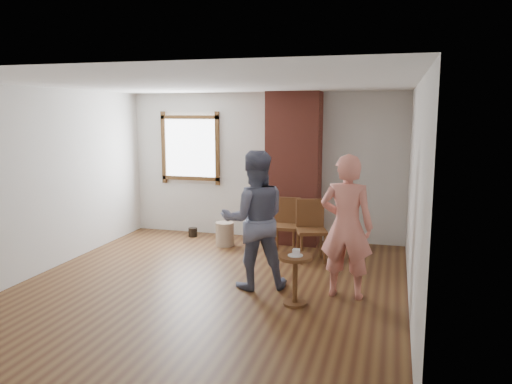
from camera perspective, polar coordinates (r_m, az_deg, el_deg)
ground at (r=6.68m, az=-5.32°, el=-10.71°), size 5.50×5.50×0.00m
room_shell at (r=6.88m, az=-4.17°, el=5.34°), size 5.04×5.52×2.62m
brick_chimney at (r=8.57m, az=4.33°, el=2.68°), size 0.90×0.50×2.60m
stoneware_crock at (r=8.55m, az=-3.59°, el=-4.81°), size 0.35×0.35×0.40m
dark_pot at (r=9.24m, az=-7.23°, el=-4.58°), size 0.17×0.17×0.16m
dining_chair_left at (r=8.06m, az=3.48°, el=-3.49°), size 0.42×0.42×0.89m
dining_chair_right at (r=7.73m, az=6.30°, el=-3.92°), size 0.55×0.55×0.93m
side_table at (r=5.96m, az=4.49°, el=-9.08°), size 0.40×0.40×0.60m
cake_plate at (r=5.90m, az=4.52°, el=-7.22°), size 0.18×0.18×0.01m
cake_slice at (r=5.89m, az=4.62°, el=-6.91°), size 0.08×0.07×0.06m
man at (r=6.41m, az=-0.19°, el=-3.20°), size 1.06×0.95×1.79m
person_pink at (r=6.17m, az=10.30°, el=-3.90°), size 0.68×0.47×1.77m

